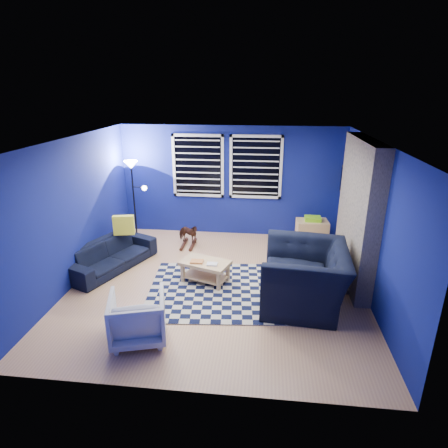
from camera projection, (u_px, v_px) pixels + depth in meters
name	position (u px, v px, depth m)	size (l,w,h in m)	color
floor	(217.00, 284.00, 6.61)	(5.00, 5.00, 0.00)	tan
ceiling	(216.00, 141.00, 5.75)	(5.00, 5.00, 0.00)	white
wall_back	(231.00, 182.00, 8.51)	(5.00, 5.00, 0.00)	navy
wall_left	(73.00, 212.00, 6.44)	(5.00, 5.00, 0.00)	navy
wall_right	(373.00, 223.00, 5.92)	(5.00, 5.00, 0.00)	navy
fireplace	(357.00, 216.00, 6.42)	(0.65, 2.00, 2.50)	gray
window_left	(198.00, 166.00, 8.43)	(1.17, 0.06, 1.42)	black
window_right	(256.00, 167.00, 8.30)	(1.17, 0.06, 1.42)	black
tv	(346.00, 183.00, 7.74)	(0.07, 1.00, 0.58)	black
rug	(223.00, 290.00, 6.41)	(2.50, 2.00, 0.02)	black
sofa	(111.00, 255.00, 7.12)	(0.73, 1.86, 0.54)	black
armchair_big	(305.00, 276.00, 5.88)	(1.28, 1.47, 0.95)	black
armchair_bent	(138.00, 317.00, 5.07)	(0.73, 0.75, 0.68)	gray
rocking_horse	(188.00, 233.00, 8.12)	(0.52, 0.24, 0.44)	#412A15
coffee_table	(205.00, 267.00, 6.59)	(0.95, 0.73, 0.42)	tan
cabinet	(312.00, 232.00, 8.19)	(0.69, 0.49, 0.64)	tan
floor_lamp	(133.00, 176.00, 8.21)	(0.48, 0.30, 1.77)	black
throw_pillow	(124.00, 225.00, 7.32)	(0.40, 0.12, 0.38)	yellow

